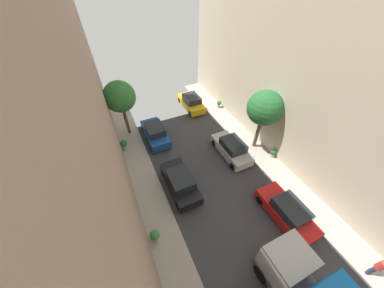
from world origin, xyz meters
name	(u,v)px	position (x,y,z in m)	size (l,w,h in m)	color
ground	(274,269)	(0.00, 0.00, 0.00)	(32.00, 32.00, 0.00)	#38383D
sidewalk_right	(336,231)	(5.00, 0.00, 0.07)	(2.00, 44.00, 0.15)	#A8A399
parked_car_left_2	(180,182)	(-2.70, 7.24, 0.72)	(1.78, 4.20, 1.57)	black
parked_car_left_3	(155,133)	(-2.70, 13.49, 0.72)	(1.78, 4.20, 1.57)	#194799
parked_car_right_2	(287,212)	(2.70, 2.11, 0.72)	(1.78, 4.20, 1.57)	red
parked_car_right_3	(232,148)	(2.70, 8.62, 0.72)	(1.78, 4.20, 1.57)	silver
parked_car_right_4	(191,102)	(2.70, 16.97, 0.72)	(1.78, 4.20, 1.57)	gold
pedestrian	(379,267)	(4.51, -2.29, 1.07)	(0.40, 0.36, 1.72)	#2D334C
street_tree_0	(120,97)	(-4.84, 15.32, 4.09)	(2.73, 2.73, 5.33)	brown
street_tree_1	(265,108)	(5.16, 8.54, 4.20)	(2.81, 2.81, 5.48)	brown
potted_plant_0	(219,104)	(5.51, 15.48, 0.65)	(0.51, 0.51, 0.85)	#B2A899
potted_plant_2	(124,145)	(-5.69, 13.19, 0.62)	(0.60, 0.60, 0.90)	#B2A899
potted_plant_3	(155,236)	(-5.56, 4.33, 0.67)	(0.58, 0.58, 0.91)	#B2A899
potted_plant_4	(273,153)	(5.77, 6.79, 0.57)	(0.52, 0.52, 0.76)	#B2A899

